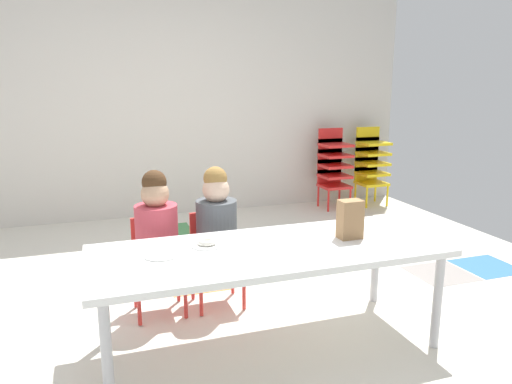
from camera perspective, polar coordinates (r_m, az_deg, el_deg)
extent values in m
cube|color=silver|center=(3.28, -5.08, -13.51)|extent=(5.81, 4.93, 0.02)
cube|color=gray|center=(4.05, 20.80, -8.90)|extent=(0.43, 0.43, 0.00)
cube|color=silver|center=(5.33, 15.37, -3.38)|extent=(0.43, 0.43, 0.00)
cube|color=#336BB2|center=(4.34, 25.44, -7.88)|extent=(0.43, 0.43, 0.00)
cube|color=orange|center=(3.67, -6.80, -10.37)|extent=(0.43, 0.43, 0.00)
cube|color=#478C51|center=(4.93, -10.14, -4.43)|extent=(0.43, 0.43, 0.00)
cube|color=beige|center=(5.37, -11.83, 11.37)|extent=(5.81, 0.10, 2.67)
cube|color=white|center=(2.62, 1.60, -6.89)|extent=(1.89, 0.73, 0.04)
cylinder|color=#B2B2B7|center=(2.32, -17.07, -18.11)|extent=(0.05, 0.05, 0.54)
cylinder|color=#B2B2B7|center=(2.89, 20.48, -11.91)|extent=(0.05, 0.05, 0.54)
cylinder|color=#B2B2B7|center=(2.86, -17.55, -11.94)|extent=(0.05, 0.05, 0.54)
cylinder|color=#B2B2B7|center=(3.35, 13.82, -8.06)|extent=(0.05, 0.05, 0.54)
cube|color=red|center=(3.13, -11.35, -8.82)|extent=(0.32, 0.30, 0.03)
cube|color=red|center=(3.22, -11.83, -5.39)|extent=(0.29, 0.02, 0.30)
cylinder|color=#BF3F4C|center=(3.06, -11.53, -4.98)|extent=(0.33, 0.33, 0.38)
sphere|color=tan|center=(2.99, -11.75, -0.23)|extent=(0.17, 0.17, 0.17)
sphere|color=#472D19|center=(2.99, -11.84, 1.13)|extent=(0.15, 0.15, 0.15)
cylinder|color=red|center=(3.06, -13.55, -12.53)|extent=(0.02, 0.02, 0.28)
cylinder|color=red|center=(3.09, -8.27, -12.02)|extent=(0.02, 0.02, 0.28)
cylinder|color=red|center=(3.29, -14.00, -10.66)|extent=(0.02, 0.02, 0.28)
cylinder|color=red|center=(3.32, -9.12, -10.21)|extent=(0.02, 0.02, 0.28)
cube|color=red|center=(3.19, -4.56, -8.15)|extent=(0.32, 0.30, 0.03)
cube|color=red|center=(3.28, -5.26, -4.82)|extent=(0.29, 0.02, 0.30)
cylinder|color=#4C5156|center=(3.12, -4.63, -4.38)|extent=(0.34, 0.34, 0.38)
sphere|color=beige|center=(3.06, -4.72, 0.28)|extent=(0.17, 0.17, 0.17)
sphere|color=olive|center=(3.05, -4.80, 1.61)|extent=(0.15, 0.15, 0.15)
cylinder|color=red|center=(3.11, -6.46, -11.82)|extent=(0.02, 0.02, 0.28)
cylinder|color=red|center=(3.17, -1.42, -11.21)|extent=(0.02, 0.02, 0.28)
cylinder|color=red|center=(3.34, -7.44, -10.04)|extent=(0.02, 0.02, 0.28)
cylinder|color=red|center=(3.40, -2.75, -9.52)|extent=(0.02, 0.02, 0.28)
cube|color=red|center=(5.72, 9.18, 0.68)|extent=(0.32, 0.30, 0.03)
cube|color=red|center=(5.82, 8.57, 1.82)|extent=(0.30, 0.02, 0.18)
cube|color=red|center=(5.69, 9.22, 1.86)|extent=(0.32, 0.30, 0.03)
cube|color=red|center=(5.80, 8.61, 2.98)|extent=(0.30, 0.02, 0.18)
cube|color=red|center=(5.67, 9.26, 3.05)|extent=(0.32, 0.30, 0.03)
cube|color=red|center=(5.78, 8.65, 4.16)|extent=(0.30, 0.02, 0.18)
cube|color=red|center=(5.65, 9.31, 4.25)|extent=(0.32, 0.30, 0.03)
cube|color=red|center=(5.77, 8.69, 5.34)|extent=(0.30, 0.02, 0.18)
cube|color=red|center=(5.64, 9.35, 5.46)|extent=(0.32, 0.30, 0.03)
cube|color=red|center=(5.75, 8.73, 6.52)|extent=(0.30, 0.02, 0.18)
cylinder|color=red|center=(5.57, 8.48, -0.99)|extent=(0.02, 0.02, 0.26)
cylinder|color=red|center=(5.70, 10.99, -0.76)|extent=(0.02, 0.02, 0.26)
cylinder|color=red|center=(5.80, 7.31, -0.41)|extent=(0.02, 0.02, 0.26)
cylinder|color=red|center=(5.92, 9.75, -0.21)|extent=(0.02, 0.02, 0.26)
cube|color=yellow|center=(5.96, 13.40, 0.99)|extent=(0.32, 0.30, 0.03)
cube|color=yellow|center=(6.06, 12.75, 2.08)|extent=(0.30, 0.02, 0.18)
cube|color=yellow|center=(5.94, 13.46, 2.13)|extent=(0.32, 0.30, 0.03)
cube|color=yellow|center=(6.04, 12.80, 3.20)|extent=(0.30, 0.02, 0.18)
cube|color=yellow|center=(5.92, 13.52, 3.27)|extent=(0.32, 0.30, 0.03)
cube|color=yellow|center=(6.03, 12.86, 4.33)|extent=(0.30, 0.02, 0.18)
cube|color=yellow|center=(5.90, 13.58, 4.42)|extent=(0.32, 0.30, 0.03)
cube|color=yellow|center=(6.01, 12.91, 5.46)|extent=(0.30, 0.02, 0.18)
cube|color=yellow|center=(5.89, 13.64, 5.57)|extent=(0.32, 0.30, 0.03)
cube|color=yellow|center=(6.00, 12.97, 6.59)|extent=(0.30, 0.02, 0.18)
cylinder|color=yellow|center=(5.81, 12.85, -0.60)|extent=(0.02, 0.02, 0.26)
cylinder|color=yellow|center=(5.96, 15.14, -0.39)|extent=(0.02, 0.02, 0.26)
cylinder|color=yellow|center=(6.03, 11.56, -0.06)|extent=(0.02, 0.02, 0.26)
cylinder|color=yellow|center=(6.17, 13.80, 0.13)|extent=(0.02, 0.02, 0.26)
cube|color=#9E754C|center=(2.79, 10.97, -3.15)|extent=(0.13, 0.09, 0.22)
cylinder|color=white|center=(2.65, -5.75, -6.19)|extent=(0.18, 0.18, 0.01)
cylinder|color=white|center=(2.53, -11.04, -7.27)|extent=(0.18, 0.18, 0.01)
torus|color=white|center=(2.65, -5.76, -5.81)|extent=(0.10, 0.10, 0.03)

